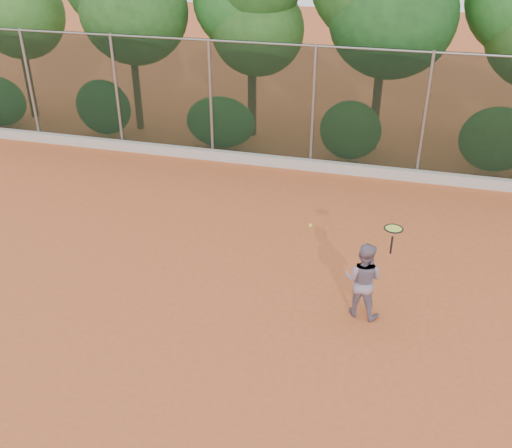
# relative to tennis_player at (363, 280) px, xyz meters

# --- Properties ---
(ground) EXTENTS (80.00, 80.00, 0.00)m
(ground) POSITION_rel_tennis_player_xyz_m (-2.15, -0.39, -0.74)
(ground) COLOR #CB5F2F
(ground) RESTS_ON ground
(concrete_curb) EXTENTS (24.00, 0.20, 0.30)m
(concrete_curb) POSITION_rel_tennis_player_xyz_m (-2.15, 6.43, -0.59)
(concrete_curb) COLOR #BBB5AD
(concrete_curb) RESTS_ON ground
(tennis_player) EXTENTS (0.81, 0.69, 1.48)m
(tennis_player) POSITION_rel_tennis_player_xyz_m (0.00, 0.00, 0.00)
(tennis_player) COLOR gray
(tennis_player) RESTS_ON ground
(chainlink_fence) EXTENTS (24.09, 0.09, 3.50)m
(chainlink_fence) POSITION_rel_tennis_player_xyz_m (-2.15, 6.61, 1.12)
(chainlink_fence) COLOR black
(chainlink_fence) RESTS_ON ground
(tennis_racket) EXTENTS (0.39, 0.39, 0.53)m
(tennis_racket) POSITION_rel_tennis_player_xyz_m (0.41, -0.12, 1.14)
(tennis_racket) COLOR black
(tennis_racket) RESTS_ON ground
(tennis_ball_in_flight) EXTENTS (0.07, 0.07, 0.07)m
(tennis_ball_in_flight) POSITION_rel_tennis_player_xyz_m (-1.08, 0.54, 0.68)
(tennis_ball_in_flight) COLOR yellow
(tennis_ball_in_flight) RESTS_ON ground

